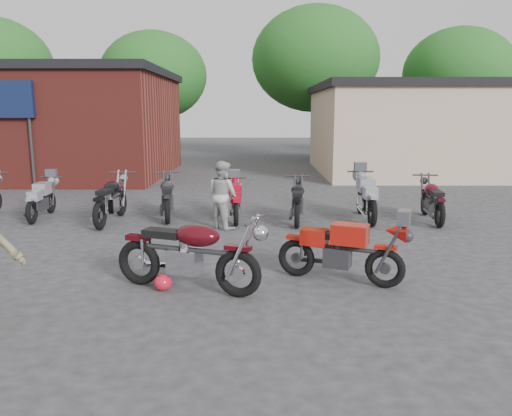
{
  "coord_description": "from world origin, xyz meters",
  "views": [
    {
      "loc": [
        0.83,
        -6.7,
        2.59
      ],
      "look_at": [
        0.79,
        2.06,
        0.9
      ],
      "focal_mm": 35.0,
      "sensor_mm": 36.0,
      "label": 1
    }
  ],
  "objects_px": {
    "sportbike": "(342,247)",
    "helmet": "(163,282)",
    "row_bike_5": "(298,198)",
    "row_bike_1": "(41,197)",
    "row_bike_4": "(235,199)",
    "person_light": "(223,195)",
    "row_bike_6": "(366,195)",
    "vintage_motorcycle": "(189,249)",
    "row_bike_2": "(111,197)",
    "row_bike_3": "(167,195)",
    "row_bike_7": "(432,198)"
  },
  "relations": [
    {
      "from": "row_bike_3",
      "to": "helmet",
      "type": "bearing_deg",
      "value": 179.64
    },
    {
      "from": "helmet",
      "to": "row_bike_1",
      "type": "xyz_separation_m",
      "value": [
        -3.94,
        5.09,
        0.4
      ]
    },
    {
      "from": "vintage_motorcycle",
      "to": "row_bike_5",
      "type": "xyz_separation_m",
      "value": [
        1.94,
        4.77,
        -0.08
      ]
    },
    {
      "from": "row_bike_2",
      "to": "row_bike_3",
      "type": "relative_size",
      "value": 1.06
    },
    {
      "from": "helmet",
      "to": "row_bike_5",
      "type": "distance_m",
      "value": 5.31
    },
    {
      "from": "helmet",
      "to": "row_bike_2",
      "type": "height_order",
      "value": "row_bike_2"
    },
    {
      "from": "row_bike_2",
      "to": "row_bike_5",
      "type": "height_order",
      "value": "row_bike_2"
    },
    {
      "from": "row_bike_1",
      "to": "row_bike_2",
      "type": "xyz_separation_m",
      "value": [
        1.85,
        -0.44,
        0.09
      ]
    },
    {
      "from": "row_bike_4",
      "to": "row_bike_7",
      "type": "bearing_deg",
      "value": -94.83
    },
    {
      "from": "row_bike_6",
      "to": "person_light",
      "type": "bearing_deg",
      "value": 106.58
    },
    {
      "from": "person_light",
      "to": "vintage_motorcycle",
      "type": "bearing_deg",
      "value": 129.56
    },
    {
      "from": "vintage_motorcycle",
      "to": "row_bike_5",
      "type": "relative_size",
      "value": 1.15
    },
    {
      "from": "sportbike",
      "to": "row_bike_4",
      "type": "xyz_separation_m",
      "value": [
        -1.84,
        4.53,
        -0.03
      ]
    },
    {
      "from": "person_light",
      "to": "row_bike_1",
      "type": "xyz_separation_m",
      "value": [
        -4.55,
        1.06,
        -0.24
      ]
    },
    {
      "from": "person_light",
      "to": "row_bike_7",
      "type": "height_order",
      "value": "person_light"
    },
    {
      "from": "row_bike_5",
      "to": "row_bike_6",
      "type": "distance_m",
      "value": 1.69
    },
    {
      "from": "row_bike_4",
      "to": "vintage_motorcycle",
      "type": "bearing_deg",
      "value": 171.31
    },
    {
      "from": "vintage_motorcycle",
      "to": "row_bike_5",
      "type": "height_order",
      "value": "vintage_motorcycle"
    },
    {
      "from": "row_bike_3",
      "to": "person_light",
      "type": "bearing_deg",
      "value": -138.05
    },
    {
      "from": "vintage_motorcycle",
      "to": "row_bike_7",
      "type": "height_order",
      "value": "vintage_motorcycle"
    },
    {
      "from": "row_bike_5",
      "to": "row_bike_6",
      "type": "height_order",
      "value": "row_bike_6"
    },
    {
      "from": "sportbike",
      "to": "row_bike_6",
      "type": "distance_m",
      "value": 4.76
    },
    {
      "from": "sportbike",
      "to": "helmet",
      "type": "distance_m",
      "value": 2.75
    },
    {
      "from": "vintage_motorcycle",
      "to": "row_bike_3",
      "type": "xyz_separation_m",
      "value": [
        -1.25,
        5.2,
        -0.06
      ]
    },
    {
      "from": "row_bike_3",
      "to": "row_bike_5",
      "type": "bearing_deg",
      "value": -107.36
    },
    {
      "from": "vintage_motorcycle",
      "to": "row_bike_3",
      "type": "distance_m",
      "value": 5.35
    },
    {
      "from": "row_bike_1",
      "to": "row_bike_6",
      "type": "xyz_separation_m",
      "value": [
        7.97,
        -0.15,
        0.08
      ]
    },
    {
      "from": "helmet",
      "to": "row_bike_2",
      "type": "relative_size",
      "value": 0.13
    },
    {
      "from": "row_bike_2",
      "to": "row_bike_3",
      "type": "bearing_deg",
      "value": -64.69
    },
    {
      "from": "row_bike_5",
      "to": "sportbike",
      "type": "bearing_deg",
      "value": -170.39
    },
    {
      "from": "helmet",
      "to": "row_bike_5",
      "type": "height_order",
      "value": "row_bike_5"
    },
    {
      "from": "person_light",
      "to": "row_bike_4",
      "type": "relative_size",
      "value": 0.85
    },
    {
      "from": "helmet",
      "to": "row_bike_3",
      "type": "relative_size",
      "value": 0.13
    },
    {
      "from": "vintage_motorcycle",
      "to": "row_bike_2",
      "type": "xyz_separation_m",
      "value": [
        -2.5,
        4.67,
        -0.03
      ]
    },
    {
      "from": "row_bike_4",
      "to": "row_bike_2",
      "type": "bearing_deg",
      "value": 91.57
    },
    {
      "from": "row_bike_2",
      "to": "row_bike_7",
      "type": "bearing_deg",
      "value": -86.69
    },
    {
      "from": "sportbike",
      "to": "row_bike_1",
      "type": "distance_m",
      "value": 8.14
    },
    {
      "from": "sportbike",
      "to": "person_light",
      "type": "height_order",
      "value": "person_light"
    },
    {
      "from": "row_bike_1",
      "to": "row_bike_4",
      "type": "height_order",
      "value": "same"
    },
    {
      "from": "row_bike_5",
      "to": "person_light",
      "type": "bearing_deg",
      "value": 117.51
    },
    {
      "from": "row_bike_3",
      "to": "row_bike_5",
      "type": "xyz_separation_m",
      "value": [
        3.2,
        -0.43,
        -0.02
      ]
    },
    {
      "from": "person_light",
      "to": "row_bike_4",
      "type": "height_order",
      "value": "person_light"
    },
    {
      "from": "row_bike_1",
      "to": "row_bike_5",
      "type": "height_order",
      "value": "row_bike_5"
    },
    {
      "from": "row_bike_7",
      "to": "helmet",
      "type": "bearing_deg",
      "value": 136.25
    },
    {
      "from": "row_bike_2",
      "to": "row_bike_6",
      "type": "relative_size",
      "value": 1.01
    },
    {
      "from": "helmet",
      "to": "row_bike_1",
      "type": "relative_size",
      "value": 0.15
    },
    {
      "from": "row_bike_3",
      "to": "row_bike_6",
      "type": "bearing_deg",
      "value": -102.4
    },
    {
      "from": "person_light",
      "to": "row_bike_6",
      "type": "relative_size",
      "value": 0.73
    },
    {
      "from": "row_bike_4",
      "to": "row_bike_5",
      "type": "xyz_separation_m",
      "value": [
        1.5,
        -0.16,
        0.04
      ]
    },
    {
      "from": "row_bike_1",
      "to": "row_bike_3",
      "type": "height_order",
      "value": "row_bike_3"
    }
  ]
}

